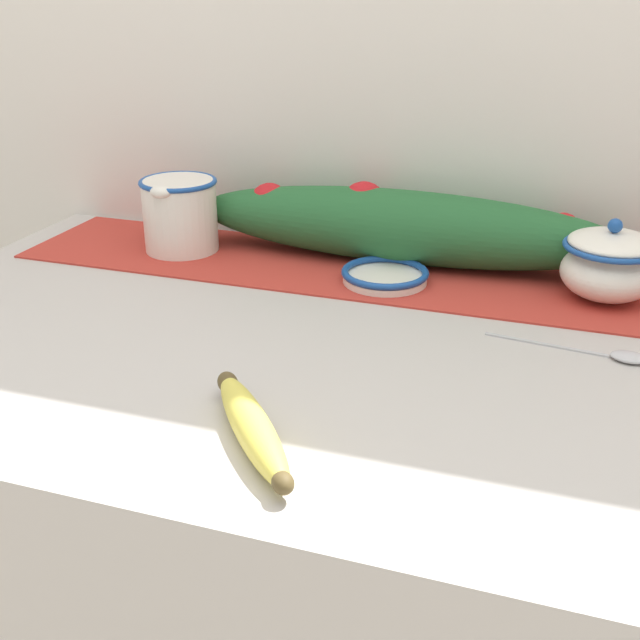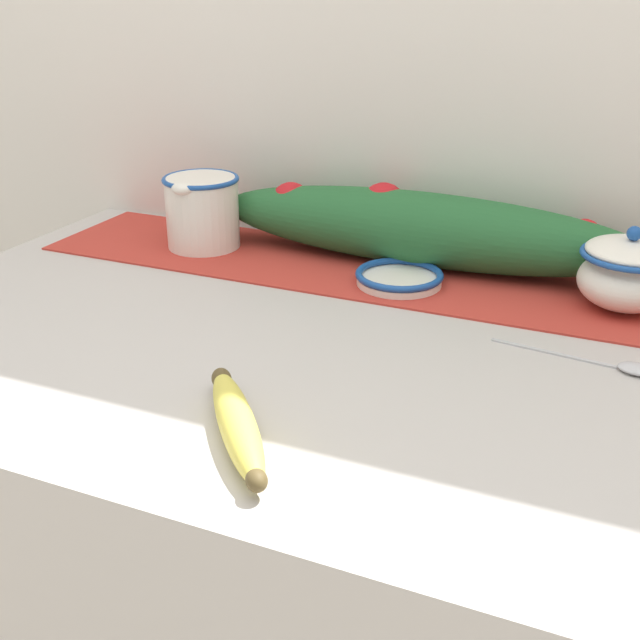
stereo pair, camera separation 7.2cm
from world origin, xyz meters
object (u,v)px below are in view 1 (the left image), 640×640
Objects in this scene: cream_pitcher at (180,212)px; banana at (252,426)px; sugar_bowl at (609,264)px; small_dish at (383,275)px; spoon at (618,355)px.

cream_pitcher is 0.77× the size of banana.
sugar_bowl is at bearing -0.09° from cream_pitcher.
small_dish is 0.46m from banana.
sugar_bowl is at bearing 57.03° from banana.
sugar_bowl is 0.31m from small_dish.
small_dish is (0.35, -0.04, -0.05)m from cream_pitcher.
spoon is (0.68, -0.19, -0.06)m from cream_pitcher.
spoon is at bearing 42.28° from banana.
sugar_bowl reaches higher than small_dish.
spoon is (0.33, -0.15, -0.01)m from small_dish.
banana reaches higher than spoon.
sugar_bowl is 1.02× the size of small_dish.
small_dish is at bearing 162.20° from spoon.
small_dish is 0.66× the size of spoon.
sugar_bowl is at bearing 102.43° from spoon.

